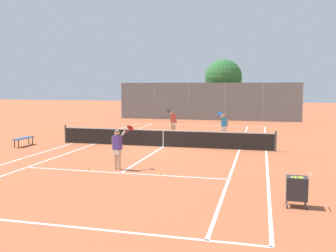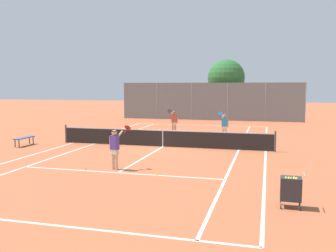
# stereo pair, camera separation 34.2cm
# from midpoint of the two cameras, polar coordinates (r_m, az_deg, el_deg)

# --- Properties ---
(ground_plane) EXTENTS (120.00, 120.00, 0.00)m
(ground_plane) POSITION_cam_midpoint_polar(r_m,az_deg,el_deg) (20.64, -1.21, -3.20)
(ground_plane) COLOR #B25B38
(court_line_markings) EXTENTS (11.10, 23.90, 0.01)m
(court_line_markings) POSITION_cam_midpoint_polar(r_m,az_deg,el_deg) (20.64, -1.21, -3.19)
(court_line_markings) COLOR silver
(court_line_markings) RESTS_ON ground
(tennis_net) EXTENTS (12.00, 0.10, 1.07)m
(tennis_net) POSITION_cam_midpoint_polar(r_m,az_deg,el_deg) (20.57, -1.22, -1.80)
(tennis_net) COLOR #474C47
(tennis_net) RESTS_ON ground
(ball_cart) EXTENTS (0.64, 0.50, 0.96)m
(ball_cart) POSITION_cam_midpoint_polar(r_m,az_deg,el_deg) (11.03, 18.20, -8.98)
(ball_cart) COLOR #2D2D33
(ball_cart) RESTS_ON ground
(player_near_side) EXTENTS (0.82, 0.70, 1.77)m
(player_near_side) POSITION_cam_midpoint_polar(r_m,az_deg,el_deg) (15.11, -8.34, -3.15)
(player_near_side) COLOR #D8A884
(player_near_side) RESTS_ON ground
(player_far_left) EXTENTS (0.58, 0.80, 1.77)m
(player_far_left) POSITION_cam_midpoint_polar(r_m,az_deg,el_deg) (25.95, 0.39, 0.78)
(player_far_left) COLOR tan
(player_far_left) RESTS_ON ground
(player_far_right) EXTENTS (0.61, 0.78, 1.77)m
(player_far_right) POSITION_cam_midpoint_polar(r_m,az_deg,el_deg) (23.68, 8.09, 0.21)
(player_far_right) COLOR #D8A884
(player_far_right) RESTS_ON ground
(loose_tennis_ball_0) EXTENTS (0.07, 0.07, 0.07)m
(loose_tennis_ball_0) POSITION_cam_midpoint_polar(r_m,az_deg,el_deg) (15.50, -12.72, -6.37)
(loose_tennis_ball_0) COLOR #D1DB33
(loose_tennis_ball_0) RESTS_ON ground
(loose_tennis_ball_1) EXTENTS (0.07, 0.07, 0.07)m
(loose_tennis_ball_1) POSITION_cam_midpoint_polar(r_m,az_deg,el_deg) (14.18, -1.96, -7.39)
(loose_tennis_ball_1) COLOR #D1DB33
(loose_tennis_ball_1) RESTS_ON ground
(loose_tennis_ball_2) EXTENTS (0.07, 0.07, 0.07)m
(loose_tennis_ball_2) POSITION_cam_midpoint_polar(r_m,az_deg,el_deg) (28.72, 4.13, -0.51)
(loose_tennis_ball_2) COLOR #D1DB33
(loose_tennis_ball_2) RESTS_ON ground
(courtside_bench) EXTENTS (0.36, 1.50, 0.47)m
(courtside_bench) POSITION_cam_midpoint_polar(r_m,az_deg,el_deg) (22.48, -21.55, -1.81)
(courtside_bench) COLOR #33598C
(courtside_bench) RESTS_ON ground
(back_fence) EXTENTS (17.78, 0.08, 3.68)m
(back_fence) POSITION_cam_midpoint_polar(r_m,az_deg,el_deg) (36.73, 5.66, 3.75)
(back_fence) COLOR gray
(back_fence) RESTS_ON ground
(tree_behind_left) EXTENTS (3.76, 3.76, 6.05)m
(tree_behind_left) POSITION_cam_midpoint_polar(r_m,az_deg,el_deg) (38.79, 8.06, 7.12)
(tree_behind_left) COLOR brown
(tree_behind_left) RESTS_ON ground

